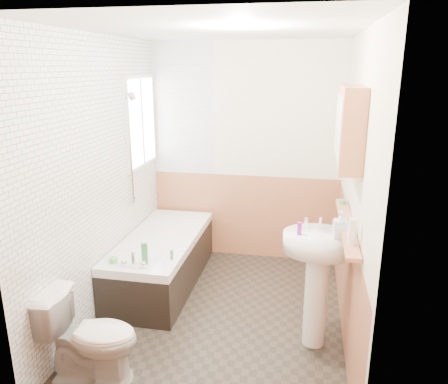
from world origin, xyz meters
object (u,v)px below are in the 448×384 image
Objects in this scene: toilet at (91,337)px; medicine_cabinet at (350,128)px; pine_shelf at (346,225)px; sink at (318,266)px; bathtub at (162,259)px.

medicine_cabinet is (1.77, 0.89, 1.44)m from toilet.
sink is at bearing -162.16° from pine_shelf.
toilet is 1.80m from sink.
bathtub is at bearing 160.84° from medicine_cabinet.
toilet is at bearing -155.83° from pine_shelf.
sink is (1.57, -0.75, 0.42)m from bathtub.
pine_shelf is (1.80, 0.81, 0.69)m from toilet.
sink is 0.40m from pine_shelf.
sink reaches higher than bathtub.
sink is at bearing -68.18° from toilet.
toilet reaches higher than bathtub.
bathtub is 2.40× the size of toilet.
toilet is 2.09m from pine_shelf.
toilet is at bearing -153.28° from medicine_cabinet.
medicine_cabinet is (0.17, 0.15, 1.09)m from sink.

